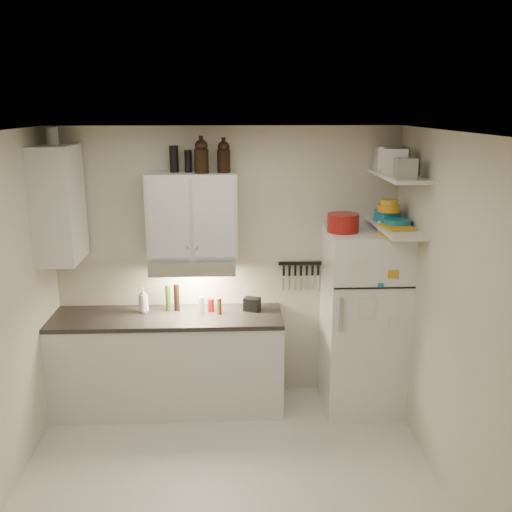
{
  "coord_description": "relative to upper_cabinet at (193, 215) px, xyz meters",
  "views": [
    {
      "loc": [
        0.05,
        -3.71,
        2.76
      ],
      "look_at": [
        0.25,
        0.9,
        1.55
      ],
      "focal_mm": 40.0,
      "sensor_mm": 36.0,
      "label": 1
    }
  ],
  "objects": [
    {
      "name": "stock_pot",
      "position": [
        1.75,
        0.06,
        0.49
      ],
      "size": [
        0.31,
        0.31,
        0.21
      ],
      "primitive_type": "cylinder",
      "rotation": [
        0.0,
        0.0,
        -0.08
      ],
      "color": "silver",
      "rests_on": "shelf_hi"
    },
    {
      "name": "range_hood",
      "position": [
        0.0,
        -0.06,
        -0.44
      ],
      "size": [
        0.76,
        0.46,
        0.12
      ],
      "primitive_type": "cube",
      "color": "silver",
      "rests_on": "back_wall"
    },
    {
      "name": "soap_bottle",
      "position": [
        -0.47,
        -0.04,
        -0.77
      ],
      "size": [
        0.11,
        0.11,
        0.27
      ],
      "primitive_type": "imported",
      "rotation": [
        0.0,
        0.0,
        0.1
      ],
      "color": "silver",
      "rests_on": "countertop"
    },
    {
      "name": "right_wall",
      "position": [
        1.91,
        -1.33,
        -0.53
      ],
      "size": [
        0.02,
        3.0,
        2.6
      ],
      "primitive_type": "cube",
      "color": "beige",
      "rests_on": "ground"
    },
    {
      "name": "spice_jar",
      "position": [
        1.66,
        -0.17,
        -0.08
      ],
      "size": [
        0.07,
        0.07,
        0.09
      ],
      "primitive_type": "cylinder",
      "rotation": [
        0.0,
        0.0,
        0.21
      ],
      "color": "silver",
      "rests_on": "fridge"
    },
    {
      "name": "growler_b",
      "position": [
        0.29,
        0.0,
        0.52
      ],
      "size": [
        0.15,
        0.15,
        0.28
      ],
      "primitive_type": null,
      "rotation": [
        0.0,
        0.0,
        0.35
      ],
      "color": "black",
      "rests_on": "upper_cabinet"
    },
    {
      "name": "book_stack",
      "position": [
        1.74,
        -0.43,
        -0.08
      ],
      "size": [
        0.26,
        0.31,
        0.09
      ],
      "primitive_type": "cube",
      "rotation": [
        0.0,
        0.0,
        0.12
      ],
      "color": "gold",
      "rests_on": "fridge"
    },
    {
      "name": "knife_strip",
      "position": [
        1.0,
        0.15,
        -0.51
      ],
      "size": [
        0.42,
        0.02,
        0.03
      ],
      "primitive_type": "cube",
      "color": "black",
      "rests_on": "back_wall"
    },
    {
      "name": "tin_b",
      "position": [
        1.72,
        -0.6,
        0.47
      ],
      "size": [
        0.17,
        0.17,
        0.16
      ],
      "primitive_type": "cube",
      "rotation": [
        0.0,
        0.0,
        -0.06
      ],
      "color": "#AAAAAD",
      "rests_on": "shelf_hi"
    },
    {
      "name": "side_cabinet",
      "position": [
        -1.14,
        -0.14,
        0.12
      ],
      "size": [
        0.33,
        0.55,
        1.0
      ],
      "primitive_type": "cube",
      "color": "silver",
      "rests_on": "left_wall"
    },
    {
      "name": "thermos_a",
      "position": [
        -0.03,
        0.05,
        0.47
      ],
      "size": [
        0.07,
        0.07,
        0.19
      ],
      "primitive_type": "cylinder",
      "rotation": [
        0.0,
        0.0,
        -0.11
      ],
      "color": "black",
      "rests_on": "upper_cabinet"
    },
    {
      "name": "vinegar_bottle",
      "position": [
        -0.17,
        -0.01,
        -0.78
      ],
      "size": [
        0.06,
        0.06,
        0.26
      ],
      "primitive_type": "cylinder",
      "rotation": [
        0.0,
        0.0,
        -0.17
      ],
      "color": "black",
      "rests_on": "countertop"
    },
    {
      "name": "side_jar",
      "position": [
        -1.17,
        -0.04,
        0.7
      ],
      "size": [
        0.14,
        0.14,
        0.14
      ],
      "primitive_type": "cylinder",
      "rotation": [
        0.0,
        0.0,
        -0.41
      ],
      "color": "silver",
      "rests_on": "side_cabinet"
    },
    {
      "name": "back_wall",
      "position": [
        0.3,
        0.18,
        -0.53
      ],
      "size": [
        3.2,
        0.02,
        2.6
      ],
      "primitive_type": "cube",
      "color": "beige",
      "rests_on": "ground"
    },
    {
      "name": "tin_a",
      "position": [
        1.73,
        -0.31,
        0.5
      ],
      "size": [
        0.27,
        0.26,
        0.21
      ],
      "primitive_type": "cube",
      "rotation": [
        0.0,
        0.0,
        -0.41
      ],
      "color": "#AAAAAD",
      "rests_on": "shelf_hi"
    },
    {
      "name": "bowl_teal",
      "position": [
        1.74,
        -0.11,
        -0.0
      ],
      "size": [
        0.24,
        0.24,
        0.1
      ],
      "primitive_type": "cylinder",
      "color": "#19738C",
      "rests_on": "shelf_lo"
    },
    {
      "name": "red_jar",
      "position": [
        0.15,
        -0.04,
        -0.84
      ],
      "size": [
        0.07,
        0.07,
        0.12
      ],
      "primitive_type": "cylinder",
      "rotation": [
        0.0,
        0.0,
        -0.23
      ],
      "color": "maroon",
      "rests_on": "countertop"
    },
    {
      "name": "oil_bottle",
      "position": [
        -0.25,
        -0.0,
        -0.78
      ],
      "size": [
        0.06,
        0.06,
        0.25
      ],
      "primitive_type": "cylinder",
      "rotation": [
        0.0,
        0.0,
        0.22
      ],
      "color": "#375615",
      "rests_on": "countertop"
    },
    {
      "name": "floor",
      "position": [
        0.3,
        -1.33,
        -1.84
      ],
      "size": [
        3.2,
        3.0,
        0.02
      ],
      "primitive_type": "cube",
      "color": "beige",
      "rests_on": "ground"
    },
    {
      "name": "ceiling",
      "position": [
        0.3,
        -1.33,
        0.78
      ],
      "size": [
        3.2,
        3.0,
        0.02
      ],
      "primitive_type": "cube",
      "color": "white",
      "rests_on": "ground"
    },
    {
      "name": "bowl_orange",
      "position": [
        1.73,
        -0.18,
        0.08
      ],
      "size": [
        0.19,
        0.19,
        0.06
      ],
      "primitive_type": "cylinder",
      "color": "orange",
      "rests_on": "bowl_teal"
    },
    {
      "name": "growler_a",
      "position": [
        0.09,
        -0.04,
        0.52
      ],
      "size": [
        0.16,
        0.16,
        0.3
      ],
      "primitive_type": null,
      "rotation": [
        0.0,
        0.0,
        0.36
      ],
      "color": "black",
      "rests_on": "upper_cabinet"
    },
    {
      "name": "base_cabinet",
      "position": [
        -0.25,
        -0.14,
        -1.39
      ],
      "size": [
        2.1,
        0.6,
        0.88
      ],
      "primitive_type": "cube",
      "color": "silver",
      "rests_on": "floor"
    },
    {
      "name": "shelf_hi",
      "position": [
        1.75,
        -0.31,
        0.38
      ],
      "size": [
        0.3,
        0.95,
        0.03
      ],
      "primitive_type": "cube",
      "color": "silver",
      "rests_on": "right_wall"
    },
    {
      "name": "plates",
      "position": [
        1.77,
        -0.33,
        -0.02
      ],
      "size": [
        0.28,
        0.28,
        0.06
      ],
      "primitive_type": "cylinder",
      "rotation": [
        0.0,
        0.0,
        0.31
      ],
      "color": "#19738C",
      "rests_on": "shelf_lo"
    },
    {
      "name": "shelf_lo",
      "position": [
        1.75,
        -0.31,
        -0.07
      ],
      "size": [
        0.3,
        0.95,
        0.03
      ],
      "primitive_type": "cube",
      "color": "silver",
      "rests_on": "right_wall"
    },
    {
      "name": "clear_bottle",
      "position": [
        0.06,
        -0.09,
        -0.83
      ],
      "size": [
        0.06,
        0.06,
        0.16
      ],
      "primitive_type": "cylinder",
      "rotation": [
        0.0,
        0.0,
        -0.25
      ],
      "color": "silver",
      "rests_on": "countertop"
    },
    {
      "name": "pepper_mill",
      "position": [
        0.22,
        -0.11,
        -0.83
      ],
      "size": [
        0.05,
        0.05,
        0.15
      ],
      "primitive_type": "cylinder",
      "rotation": [
        0.0,
        0.0,
        0.06
      ],
      "color": "brown",
      "rests_on": "countertop"
    },
    {
      "name": "countertop",
      "position": [
        -0.25,
        -0.14,
        -0.93
      ],
      "size": [
        2.1,
        0.62,
        0.04
      ],
      "primitive_type": "cube",
      "color": "#2A2624",
      "rests_on": "base_cabinet"
    },
    {
      "name": "upper_cabinet",
      "position": [
        0.0,
        0.0,
        0.0
      ],
      "size": [
        0.8,
        0.33,
        0.75
      ],
      "primitive_type": "cube",
      "color": "silver",
      "rests_on": "back_wall"
    },
    {
      "name": "thermos_b",
      "position": [
        -0.15,
        0.05,
        0.49
      ],
      "size": [
        0.08,
        0.08,
        0.23
      ],
      "primitive_type": "cylinder",
      "rotation": [
        0.0,
        0.0,
        0.02
      ],
      "color": "black",
      "rests_on": "upper_cabinet"
    },
    {
      "name": "dutch_oven",
      "position": [
        1.32,
        -0.21,
        -0.04
      ],
      "size": [
        0.34,
        0.34,
        0.16
      ],
      "primitive_type": "cylinder",
      "rotation": [
        0.0,
        0.0,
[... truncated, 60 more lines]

